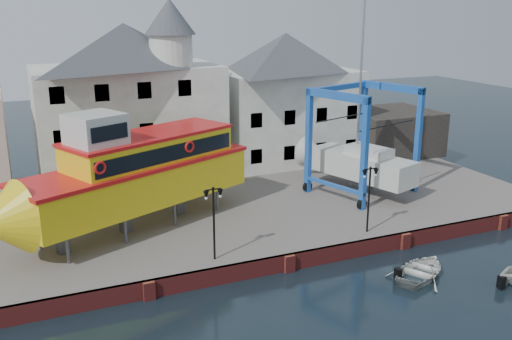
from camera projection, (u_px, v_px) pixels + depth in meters
name	position (u px, v px, depth m)	size (l,w,h in m)	color
ground	(289.00, 271.00, 32.29)	(140.00, 140.00, 0.00)	#18242D
hardstanding	(222.00, 203.00, 41.85)	(44.00, 22.00, 1.00)	#5E5652
quay_wall	(288.00, 262.00, 32.24)	(44.00, 0.47, 1.00)	maroon
building_white_main	(130.00, 100.00, 44.60)	(14.00, 8.30, 14.00)	#B8B8AC
building_white_right	(285.00, 97.00, 50.62)	(12.00, 8.00, 11.20)	#B8B8AC
shed_dark	(389.00, 132.00, 53.67)	(8.00, 7.00, 4.00)	black
lamp_post_left	(213.00, 205.00, 30.66)	(1.12, 0.32, 4.20)	black
lamp_post_right	(370.00, 183.00, 34.47)	(1.12, 0.32, 4.20)	black
tour_boat	(123.00, 176.00, 34.43)	(17.65, 11.02, 7.62)	#59595E
travel_lift	(353.00, 157.00, 42.94)	(8.35, 10.26, 15.06)	#1845A7
motorboat_b	(421.00, 276.00, 31.78)	(3.04, 4.25, 0.88)	beige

